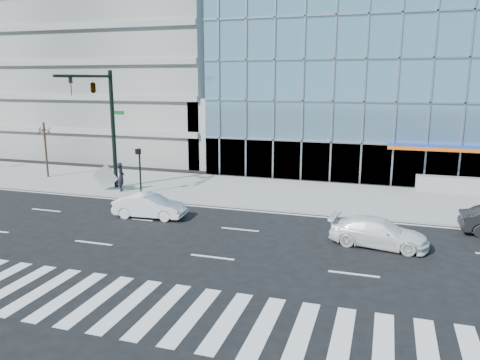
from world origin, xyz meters
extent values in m
plane|color=black|center=(0.00, 0.00, 0.00)|extent=(160.00, 160.00, 0.00)
cube|color=gray|center=(0.00, 8.00, 0.07)|extent=(120.00, 8.00, 0.15)
cube|color=#7FB3D5|center=(14.00, 26.00, 7.50)|extent=(42.00, 26.00, 15.00)
cube|color=gray|center=(-20.00, 26.00, 10.00)|extent=(24.00, 24.00, 20.00)
cube|color=gray|center=(-6.00, 18.00, 3.00)|extent=(6.00, 8.00, 6.00)
cylinder|color=black|center=(-11.00, 6.00, 4.15)|extent=(0.28, 0.28, 8.00)
cylinder|color=black|center=(-11.00, 3.20, 7.75)|extent=(0.18, 5.60, 0.18)
imported|color=black|center=(-11.00, 1.80, 7.15)|extent=(0.18, 0.22, 1.10)
imported|color=black|center=(-11.00, 4.00, 7.15)|extent=(0.48, 2.24, 0.90)
cube|color=#0C591E|center=(-10.55, 6.00, 5.35)|extent=(0.90, 0.05, 0.25)
cylinder|color=black|center=(-8.50, 5.00, 1.65)|extent=(0.12, 0.12, 3.00)
cube|color=black|center=(-8.50, 4.85, 2.95)|extent=(0.30, 0.25, 0.35)
cylinder|color=#332319|center=(-18.00, 7.50, 2.25)|extent=(0.16, 0.16, 4.20)
ellipsoid|color=#332319|center=(-18.00, 7.50, 3.93)|extent=(1.10, 1.10, 0.90)
imported|color=white|center=(6.83, -0.37, 0.65)|extent=(4.65, 2.38, 1.29)
imported|color=white|center=(-5.46, 0.55, 0.66)|extent=(4.09, 1.69, 1.32)
imported|color=black|center=(-10.03, 5.11, 1.12)|extent=(0.71, 0.84, 1.95)
cube|color=#9A9A9A|center=(-11.16, 5.00, 1.06)|extent=(1.82, 0.23, 1.82)
camera|label=1|loc=(6.90, -21.89, 7.58)|focal=35.00mm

